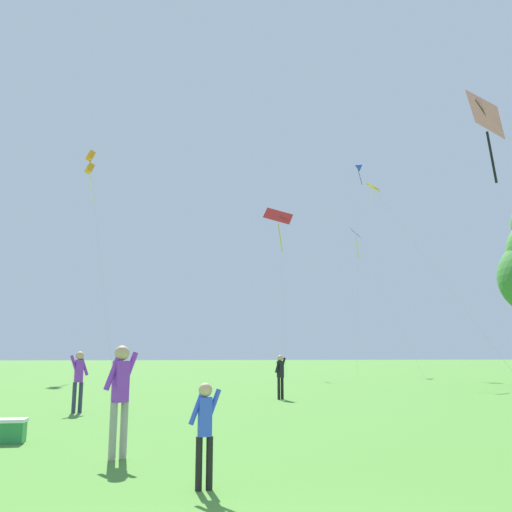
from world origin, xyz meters
TOP-DOWN VIEW (x-y plane):
  - kite_red_high at (9.18, 38.51)m, footprint 3.03×9.92m
  - kite_yellow_diamond at (13.59, 28.36)m, footprint 4.42×8.73m
  - kite_orange_box at (-6.57, 41.18)m, footprint 4.15×11.92m
  - kite_pink_low at (13.59, 16.49)m, footprint 4.94×9.59m
  - kite_purple_streamer at (17.90, 43.11)m, footprint 3.55×7.19m
  - kite_blue_delta at (18.17, 42.97)m, footprint 3.68×6.34m
  - person_child_small at (0.10, 3.91)m, footprint 0.41×0.17m
  - person_in_red_shirt at (4.13, 16.89)m, footprint 0.50×0.32m
  - person_in_blue_jacket at (-2.72, 13.41)m, footprint 0.55×0.27m
  - person_far_back at (-1.08, 6.08)m, footprint 0.54×0.35m
  - picnic_cooler at (-3.20, 8.12)m, footprint 0.60×0.40m

SIDE VIEW (x-z plane):
  - picnic_cooler at x=-3.20m, z-range 0.00..0.44m
  - person_child_small at x=0.10m, z-range 0.13..1.41m
  - person_in_red_shirt at x=4.13m, z-range 0.17..1.81m
  - person_in_blue_jacket at x=-2.72m, z-range 0.18..1.91m
  - person_far_back at x=-1.08m, z-range 0.18..1.96m
  - kite_pink_low at x=13.59m, z-range 4.96..18.02m
  - kite_yellow_diamond at x=13.59m, z-range 5.31..18.49m
  - kite_purple_streamer at x=17.90m, z-range 5.58..19.28m
  - kite_red_high at x=9.18m, z-range 5.44..19.50m
  - kite_orange_box at x=-6.57m, z-range 8.23..26.98m
  - kite_blue_delta at x=18.17m, z-range 9.54..29.79m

